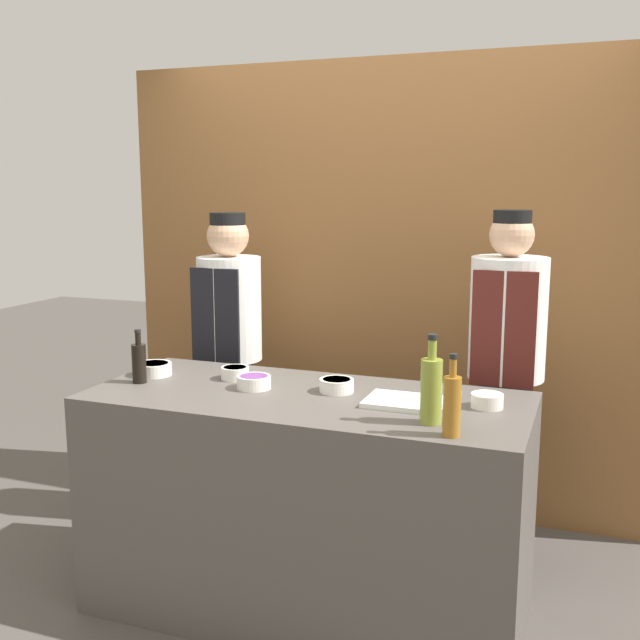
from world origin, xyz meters
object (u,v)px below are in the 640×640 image
Objects in this scene: sauce_bowl_red at (154,368)px; bottle_amber at (452,404)px; cutting_board at (405,402)px; bottle_oil at (431,389)px; chef_left at (230,355)px; sauce_bowl_brown at (235,372)px; sauce_bowl_purple at (254,381)px; sauce_bowl_yellow at (487,400)px; sauce_bowl_white at (337,385)px; bottle_soy at (139,362)px; chef_right at (505,377)px.

bottle_amber is at bearing -14.40° from sauce_bowl_red.
bottle_oil is (0.14, -0.19, 0.12)m from cutting_board.
chef_left is at bearing 144.95° from bottle_oil.
chef_left is (-0.31, 0.56, -0.07)m from sauce_bowl_brown.
sauce_bowl_purple is 0.44× the size of bottle_oil.
bottle_amber is 0.88× the size of bottle_oil.
chef_left is (-1.40, 0.60, -0.07)m from sauce_bowl_yellow.
sauce_bowl_brown is (-0.14, 0.11, 0.00)m from sauce_bowl_purple.
sauce_bowl_purple reaches higher than cutting_board.
sauce_bowl_white is 1.15× the size of sauce_bowl_yellow.
cutting_board is 0.40m from bottle_amber.
chef_left is at bearing 156.59° from sauce_bowl_yellow.
bottle_soy is at bearing -174.08° from sauce_bowl_yellow.
sauce_bowl_purple is 1.01× the size of sauce_bowl_white.
sauce_bowl_brown is (-0.48, 0.04, -0.00)m from sauce_bowl_white.
bottle_amber is at bearing -99.86° from sauce_bowl_yellow.
sauce_bowl_white and sauce_bowl_brown have the same top height.
sauce_bowl_yellow is at bearing -23.41° from chef_left.
sauce_bowl_red is at bearing -179.27° from sauce_bowl_yellow.
sauce_bowl_brown is at bearing 175.33° from sauce_bowl_white.
bottle_soy is at bearing -170.20° from sauce_bowl_purple.
bottle_oil is 0.19× the size of chef_right.
bottle_soy is at bearing -151.11° from sauce_bowl_brown.
bottle_amber is (1.39, -0.36, 0.08)m from sauce_bowl_red.
bottle_oil is at bearing -14.33° from sauce_bowl_purple.
sauce_bowl_purple is 1.15m from chef_right.
sauce_bowl_brown is 0.53× the size of bottle_soy.
sauce_bowl_red is 1.32m from bottle_oil.
sauce_bowl_red is at bearing 165.60° from bottle_amber.
sauce_bowl_purple is 0.50× the size of bottle_amber.
sauce_bowl_yellow is 0.43× the size of bottle_amber.
sauce_bowl_white reaches higher than cutting_board.
chef_left is at bearing 148.40° from cutting_board.
chef_left is (-1.10, 0.67, -0.05)m from cutting_board.
sauce_bowl_yellow is 1.52m from chef_left.
bottle_amber is 1.66m from chef_left.
sauce_bowl_red is 1.29× the size of sauce_bowl_yellow.
bottle_soy is (-0.35, -0.19, 0.06)m from sauce_bowl_brown.
sauce_bowl_white and sauce_bowl_yellow have the same top height.
chef_left reaches higher than sauce_bowl_white.
sauce_bowl_white is at bearing 165.89° from cutting_board.
bottle_soy is at bearing -83.96° from sauce_bowl_red.
sauce_bowl_purple is at bearing 160.45° from bottle_amber.
sauce_bowl_red is at bearing 177.47° from cutting_board.
bottle_amber is 0.15m from bottle_oil.
sauce_bowl_purple is 0.18m from sauce_bowl_brown.
bottle_soy is at bearing 170.67° from bottle_amber.
cutting_board is 0.93× the size of bottle_oil.
chef_right reaches higher than bottle_amber.
sauce_bowl_red is (-0.51, 0.04, 0.00)m from sauce_bowl_purple.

